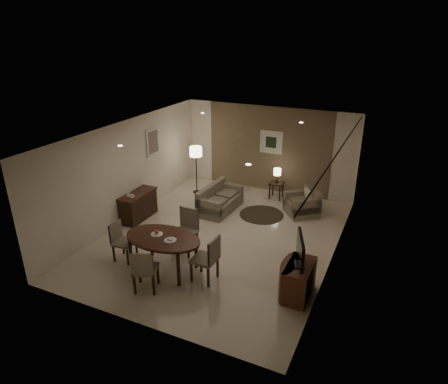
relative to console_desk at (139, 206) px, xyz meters
The scene contains 31 objects.
room_shell 2.70m from the console_desk, ahead, with size 5.50×7.00×2.70m.
taupe_accent 4.39m from the console_desk, 54.45° to the left, with size 3.96×0.03×2.70m, color #7B674D.
curtain_wall 5.26m from the console_desk, ahead, with size 0.08×6.70×2.58m, color beige, non-canonical shape.
curtain_rod 5.64m from the console_desk, ahead, with size 0.03×0.03×6.80m, color black.
art_back_frame 4.49m from the console_desk, 53.18° to the left, with size 0.72×0.03×0.72m, color silver.
art_back_canvas 4.48m from the console_desk, 53.06° to the left, with size 0.34×0.01×0.34m, color black.
art_left_frame 1.92m from the console_desk, 100.85° to the left, with size 0.03×0.60×0.80m, color silver.
art_left_canvas 1.91m from the console_desk, 100.16° to the left, with size 0.01×0.46×0.64m, color gray.
downlight_nl 3.12m from the console_desk, 58.80° to the right, with size 0.10×0.10×0.01m, color white.
downlight_nr 4.87m from the console_desk, 24.83° to the right, with size 0.10×0.10×0.01m, color white.
downlight_fl 3.12m from the console_desk, 58.80° to the left, with size 0.10×0.10×0.01m, color white.
downlight_fr 4.87m from the console_desk, 24.83° to the left, with size 0.10×0.10×0.01m, color white.
console_desk is the anchor object (origin of this frame).
telephone 0.52m from the console_desk, 90.00° to the right, with size 0.20×0.14×0.09m, color white, non-canonical shape.
tv_cabinet 5.11m from the console_desk, 17.05° to the right, with size 0.48×0.90×0.70m, color brown, non-canonical shape.
flat_tv 5.14m from the console_desk, 17.12° to the right, with size 0.06×0.88×0.60m, color black, non-canonical shape.
dining_table 2.72m from the console_desk, 42.55° to the right, with size 1.71×1.07×0.80m, color #431E15, non-canonical shape.
chair_near 3.30m from the console_desk, 51.45° to the right, with size 0.46×0.46×0.95m, color gray, non-canonical shape.
chair_far 2.29m from the console_desk, 26.38° to the right, with size 0.51×0.51×1.05m, color gray, non-canonical shape.
chair_left 2.11m from the console_desk, 62.31° to the right, with size 0.44×0.44×0.91m, color gray, non-canonical shape.
chair_right 3.47m from the console_desk, 31.13° to the right, with size 0.49×0.49×1.01m, color gray, non-canonical shape.
plate_a 2.59m from the console_desk, 44.46° to the right, with size 0.26×0.26×0.02m, color white.
plate_b 2.95m from the console_desk, 40.36° to the right, with size 0.26×0.26×0.02m, color white.
fruit_apple 2.60m from the console_desk, 44.46° to the right, with size 0.09×0.09×0.09m, color #B75814.
napkin 2.96m from the console_desk, 40.36° to the right, with size 0.12×0.08×0.03m, color white.
round_rug 3.43m from the console_desk, 28.43° to the left, with size 1.24×1.24×0.01m, color #3A3220.
sofa 2.30m from the console_desk, 38.28° to the left, with size 0.77×1.53×0.72m, color gray, non-canonical shape.
armchair 4.53m from the console_desk, 28.16° to the left, with size 0.84×0.79×0.75m, color gray, non-canonical shape.
side_table 4.19m from the console_desk, 44.26° to the left, with size 0.40×0.40×0.51m, color black, non-canonical shape.
table_lamp 4.21m from the console_desk, 44.26° to the left, with size 0.22×0.22×0.50m, color #FFEAC1, non-canonical shape.
floor_lamp 2.40m from the console_desk, 76.40° to the left, with size 0.38×0.38×1.51m, color #FFE5B7, non-canonical shape.
Camera 1 is at (3.81, -8.02, 4.95)m, focal length 32.00 mm.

